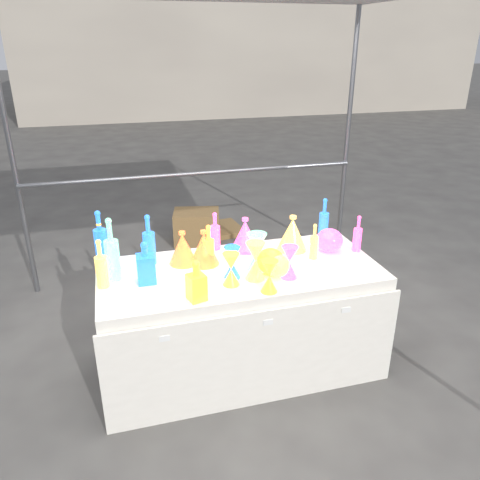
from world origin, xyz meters
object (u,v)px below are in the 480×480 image
object	(u,v)px
display_table	(240,319)
cardboard_box_closed	(197,227)
bottle_0	(101,242)
lampshade_0	(183,247)
hourglass_0	(269,276)

from	to	relation	value
display_table	cardboard_box_closed	xyz separation A→B (m)	(0.12, 2.24, -0.19)
bottle_0	display_table	bearing A→B (deg)	-22.92
display_table	lampshade_0	size ratio (longest dim) A/B	8.19
bottle_0	cardboard_box_closed	bearing A→B (deg)	62.73
cardboard_box_closed	bottle_0	world-z (taller)	bottle_0
display_table	lampshade_0	xyz separation A→B (m)	(-0.34, 0.19, 0.49)
hourglass_0	lampshade_0	xyz separation A→B (m)	(-0.42, 0.51, 0.01)
display_table	cardboard_box_closed	size ratio (longest dim) A/B	3.67
display_table	cardboard_box_closed	bearing A→B (deg)	86.96
display_table	bottle_0	xyz separation A→B (m)	(-0.85, 0.36, 0.52)
display_table	bottle_0	world-z (taller)	bottle_0
hourglass_0	lampshade_0	size ratio (longest dim) A/B	0.89
hourglass_0	display_table	bearing A→B (deg)	104.29
lampshade_0	hourglass_0	bearing A→B (deg)	-30.48
display_table	bottle_0	size ratio (longest dim) A/B	6.56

